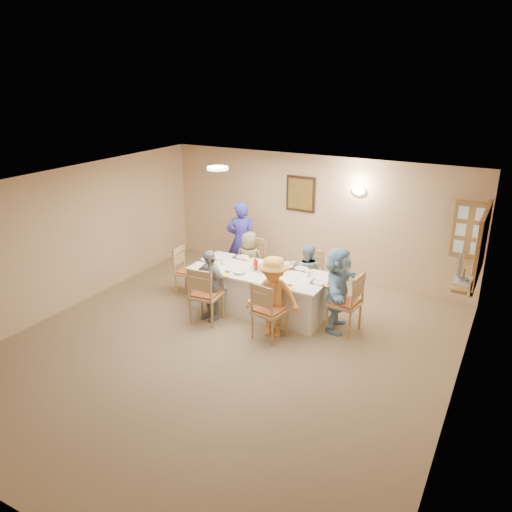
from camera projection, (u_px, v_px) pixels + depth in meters
The scene contains 49 objects.
ground at pixel (224, 350), 7.65m from camera, with size 7.00×7.00×0.00m, color #97805E.
room_walls at pixel (221, 258), 7.13m from camera, with size 7.00×7.00×7.00m.
wall_picture at pixel (301, 194), 10.05m from camera, with size 0.62×0.05×0.72m.
wall_sconce at pixel (359, 191), 9.42m from camera, with size 0.26×0.09×0.18m, color white.
ceiling_light at pixel (218, 168), 8.48m from camera, with size 0.36×0.36×0.05m, color white.
serving_hatch at pixel (481, 246), 7.67m from camera, with size 0.06×1.50×1.15m, color olive.
hatch_sill at pixel (468, 276), 7.90m from camera, with size 0.30×1.50×0.05m, color olive.
shutter_door at pixel (470, 230), 8.41m from camera, with size 0.55×0.04×1.00m, color olive.
fan_shelf at pixel (463, 281), 6.63m from camera, with size 0.22×0.36×0.03m, color white.
desk_fan at pixel (462, 270), 6.59m from camera, with size 0.30×0.30×0.28m, color #A5A5A8, non-canonical shape.
dining_table at pixel (260, 291), 8.81m from camera, with size 2.44×1.03×0.76m, color white.
chair_back_left at pixel (252, 265), 9.70m from camera, with size 0.47×0.47×0.98m, color tan, non-canonical shape.
chair_back_right at pixel (309, 277), 9.17m from camera, with size 0.45×0.45×0.94m, color tan, non-canonical shape.
chair_front_left at pixel (206, 294), 8.37m from camera, with size 0.49×0.49×1.02m, color tan, non-canonical shape.
chair_front_right at pixel (270, 310), 7.84m from camera, with size 0.47×0.47×0.99m, color tan, non-canonical shape.
chair_left_end at pixel (188, 271), 9.48m from camera, with size 0.43×0.43×0.91m, color tan, non-canonical shape.
chair_right_end at pixel (344, 302), 8.07m from camera, with size 0.49×0.49×1.03m, color tan, non-canonical shape.
diner_back_left at pixel (249, 262), 9.57m from camera, with size 0.64×0.48×1.19m, color olive.
diner_back_right at pixel (307, 274), 9.03m from camera, with size 0.61×0.50×1.14m, color #8497AD.
diner_front_left at pixel (210, 285), 8.43m from camera, with size 0.77×0.42×1.25m, color #9A9A9A.
diner_front_right at pixel (273, 297), 7.88m from camera, with size 0.95×0.66×1.35m, color #F89B43.
diner_right_end at pixel (337, 289), 8.06m from camera, with size 0.65×1.37×1.42m, color #8BB6D5.
caregiver at pixel (241, 241), 10.08m from camera, with size 0.70×0.60×1.61m, color #3230A3.
placemat_fl at pixel (218, 272), 8.60m from camera, with size 0.35×0.26×0.01m, color #472B19.
plate_fl at pixel (218, 272), 8.60m from camera, with size 0.24×0.24×0.02m, color white.
napkin_fl at pixel (225, 275), 8.48m from camera, with size 0.15×0.15×0.01m, color #FFF335.
placemat_fr at pixel (281, 286), 8.06m from camera, with size 0.33×0.24×0.01m, color #472B19.
plate_fr at pixel (281, 285), 8.06m from camera, with size 0.24×0.24×0.01m, color white.
napkin_fr at pixel (289, 288), 7.94m from camera, with size 0.13×0.13×0.01m, color #FFF335.
placemat_bl at pixel (242, 257), 9.29m from camera, with size 0.36×0.26×0.01m, color #472B19.
plate_bl at pixel (242, 257), 9.29m from camera, with size 0.24×0.24×0.01m, color white.
napkin_bl at pixel (250, 259), 9.17m from camera, with size 0.14×0.14×0.01m, color #FFF335.
placemat_br at pixel (301, 269), 8.75m from camera, with size 0.35×0.26×0.01m, color #472B19.
plate_br at pixel (301, 268), 8.75m from camera, with size 0.23×0.23×0.01m, color white.
napkin_br at pixel (310, 271), 8.63m from camera, with size 0.15×0.15×0.01m, color #FFF335.
placemat_le at pixel (207, 260), 9.17m from camera, with size 0.34×0.25×0.01m, color #472B19.
plate_le at pixel (207, 259), 9.17m from camera, with size 0.24×0.24×0.02m, color white.
napkin_le at pixel (214, 262), 9.05m from camera, with size 0.13×0.13×0.01m, color #FFF335.
placemat_re at pixel (320, 283), 8.17m from camera, with size 0.32×0.24×0.01m, color #472B19.
plate_re at pixel (320, 282), 8.17m from camera, with size 0.25×0.25×0.02m, color white.
napkin_re at pixel (330, 285), 8.05m from camera, with size 0.14×0.14×0.01m, color #FFF335.
teacup_a at pixel (212, 267), 8.72m from camera, with size 0.13×0.13×0.09m, color white.
teacup_b at pixel (293, 264), 8.89m from camera, with size 0.10×0.10×0.08m, color white.
bowl_a at pixel (240, 272), 8.55m from camera, with size 0.23×0.23×0.05m, color white.
bowl_b at pixel (286, 267), 8.74m from camera, with size 0.21×0.21×0.06m, color white.
condiment_ketchup at pixel (256, 263), 8.65m from camera, with size 0.13×0.13×0.25m, color red.
condiment_brown at pixel (266, 265), 8.64m from camera, with size 0.13×0.13×0.21m, color #412611.
condiment_malt at pixel (265, 269), 8.54m from camera, with size 0.13×0.13×0.15m, color #412611.
drinking_glass at pixel (254, 265), 8.77m from camera, with size 0.06×0.06×0.09m, color silver.
Camera 1 is at (3.63, -5.63, 4.00)m, focal length 35.00 mm.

